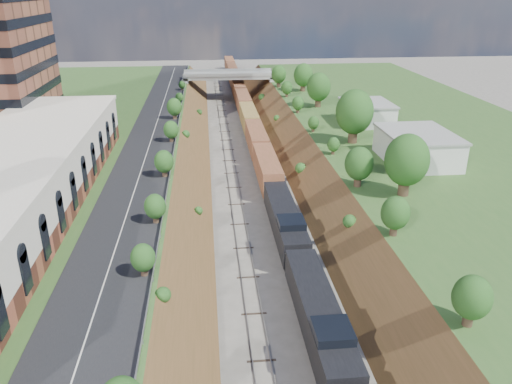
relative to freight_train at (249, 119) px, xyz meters
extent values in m
cube|color=#345924|center=(-35.60, -28.78, -0.10)|extent=(44.00, 180.00, 5.00)
cube|color=#345924|center=(30.40, -28.78, -0.10)|extent=(44.00, 180.00, 5.00)
cube|color=brown|center=(-13.60, -28.78, -2.60)|extent=(10.00, 180.00, 10.00)
cube|color=brown|center=(8.40, -28.78, -2.60)|extent=(10.00, 180.00, 10.00)
cube|color=gray|center=(-5.20, -28.78, -2.51)|extent=(1.58, 180.00, 0.18)
cube|color=gray|center=(0.00, -28.78, -2.51)|extent=(1.58, 180.00, 0.18)
cube|color=black|center=(-18.10, -28.78, 2.45)|extent=(8.00, 180.00, 0.10)
cube|color=#99999E|center=(-14.00, -28.78, 2.95)|extent=(0.06, 171.00, 0.30)
cube|color=brown|center=(-30.60, -50.78, 3.50)|extent=(14.00, 62.00, 2.20)
cube|color=#EFE4CD|center=(-30.60, -50.78, 6.75)|extent=(14.00, 62.00, 4.30)
cube|color=gray|center=(-14.10, 33.22, 0.50)|extent=(1.50, 8.00, 6.20)
cube|color=gray|center=(8.90, 33.22, 0.50)|extent=(1.50, 8.00, 6.20)
cube|color=gray|center=(-2.60, 33.22, 3.60)|extent=(24.00, 8.00, 1.00)
cube|color=gray|center=(-2.60, 29.22, 4.40)|extent=(24.00, 0.30, 0.80)
cube|color=gray|center=(-2.60, 37.22, 4.40)|extent=(24.00, 0.30, 0.80)
cube|color=silver|center=(20.90, -36.78, 4.40)|extent=(9.00, 12.00, 4.00)
cube|color=silver|center=(20.40, -14.78, 4.20)|extent=(8.00, 10.00, 3.60)
cylinder|color=#473323|center=(14.40, -48.78, 3.71)|extent=(1.30, 1.30, 2.62)
ellipsoid|color=#29511C|center=(14.40, -48.78, 6.86)|extent=(5.25, 5.25, 6.30)
cylinder|color=#473323|center=(-14.40, -68.78, 3.01)|extent=(0.66, 0.66, 1.22)
ellipsoid|color=#29511C|center=(-14.40, -68.78, 4.48)|extent=(2.45, 2.45, 2.94)
cube|color=black|center=(0.00, -67.74, -0.25)|extent=(3.00, 18.00, 2.90)
cube|color=black|center=(0.00, -48.74, -0.25)|extent=(3.00, 18.00, 2.90)
cube|color=brown|center=(0.00, 25.24, 0.10)|extent=(3.00, 127.97, 3.60)
camera|label=1|loc=(-8.90, -102.38, 25.77)|focal=35.00mm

